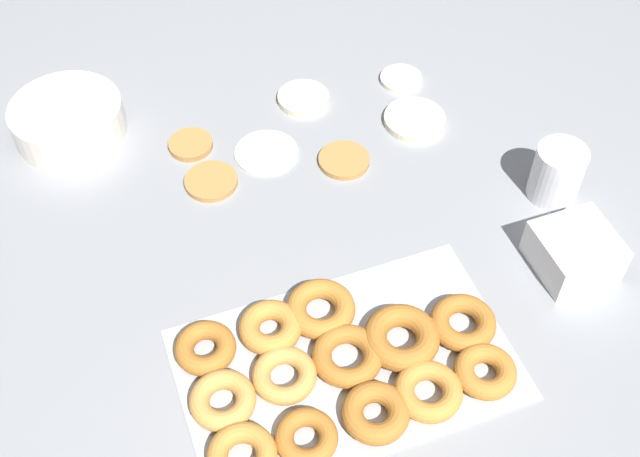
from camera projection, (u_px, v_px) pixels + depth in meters
name	position (u px, v px, depth m)	size (l,w,h in m)	color
ground_plane	(323.00, 193.00, 1.43)	(3.00, 3.00, 0.00)	gray
pancake_0	(266.00, 152.00, 1.49)	(0.12, 0.12, 0.01)	beige
pancake_1	(211.00, 181.00, 1.44)	(0.10, 0.10, 0.01)	#B27F42
pancake_2	(344.00, 160.00, 1.47)	(0.09, 0.09, 0.01)	#B27F42
pancake_3	(401.00, 79.00, 1.62)	(0.08, 0.08, 0.01)	silver
pancake_4	(303.00, 98.00, 1.58)	(0.10, 0.10, 0.01)	beige
pancake_5	(415.00, 120.00, 1.54)	(0.12, 0.12, 0.01)	beige
pancake_6	(191.00, 145.00, 1.50)	(0.08, 0.08, 0.01)	#B27F42
donut_tray	(342.00, 365.00, 1.18)	(0.50, 0.31, 0.04)	#ADAFB5
batter_bowl	(68.00, 120.00, 1.50)	(0.21, 0.21, 0.07)	silver
container_stack	(574.00, 251.00, 1.30)	(0.12, 0.12, 0.07)	white
paper_cup	(557.00, 173.00, 1.39)	(0.09, 0.09, 0.10)	white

